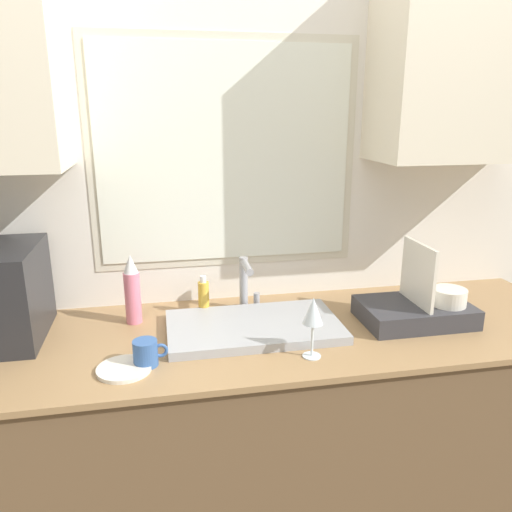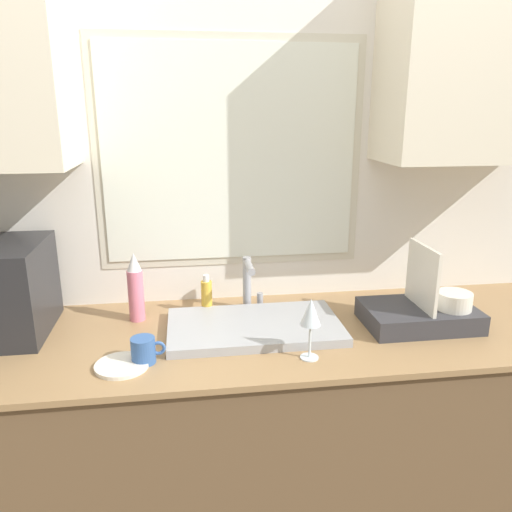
# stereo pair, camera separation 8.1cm
# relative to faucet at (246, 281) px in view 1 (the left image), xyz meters

# --- Properties ---
(countertop) EXTENTS (2.49, 0.70, 0.93)m
(countertop) POSITION_rel_faucet_xyz_m (-0.05, -0.19, -0.58)
(countertop) COLOR brown
(countertop) RESTS_ON ground_plane
(wall_back) EXTENTS (6.00, 0.38, 2.60)m
(wall_back) POSITION_rel_faucet_xyz_m (-0.05, 0.13, 0.37)
(wall_back) COLOR silver
(wall_back) RESTS_ON ground_plane
(sink_basin) EXTENTS (0.59, 0.34, 0.03)m
(sink_basin) POSITION_rel_faucet_xyz_m (-0.01, -0.18, -0.10)
(sink_basin) COLOR #9EA0A5
(sink_basin) RESTS_ON countertop
(faucet) EXTENTS (0.08, 0.15, 0.20)m
(faucet) POSITION_rel_faucet_xyz_m (0.00, 0.00, 0.00)
(faucet) COLOR #99999E
(faucet) RESTS_ON countertop
(dish_rack) EXTENTS (0.38, 0.25, 0.29)m
(dish_rack) POSITION_rel_faucet_xyz_m (0.59, -0.22, -0.07)
(dish_rack) COLOR #333338
(dish_rack) RESTS_ON countertop
(spray_bottle) EXTENTS (0.06, 0.06, 0.25)m
(spray_bottle) POSITION_rel_faucet_xyz_m (-0.41, -0.03, 0.00)
(spray_bottle) COLOR #D8728C
(spray_bottle) RESTS_ON countertop
(soap_bottle) EXTENTS (0.04, 0.04, 0.15)m
(soap_bottle) POSITION_rel_faucet_xyz_m (-0.16, -0.00, -0.05)
(soap_bottle) COLOR gold
(soap_bottle) RESTS_ON countertop
(mug_near_sink) EXTENTS (0.10, 0.07, 0.08)m
(mug_near_sink) POSITION_rel_faucet_xyz_m (-0.36, -0.36, -0.08)
(mug_near_sink) COLOR #335999
(mug_near_sink) RESTS_ON countertop
(wine_glass) EXTENTS (0.06, 0.06, 0.19)m
(wine_glass) POSITION_rel_faucet_xyz_m (0.13, -0.40, 0.03)
(wine_glass) COLOR silver
(wine_glass) RESTS_ON countertop
(small_plate) EXTENTS (0.16, 0.16, 0.01)m
(small_plate) POSITION_rel_faucet_xyz_m (-0.43, -0.38, -0.11)
(small_plate) COLOR silver
(small_plate) RESTS_ON countertop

